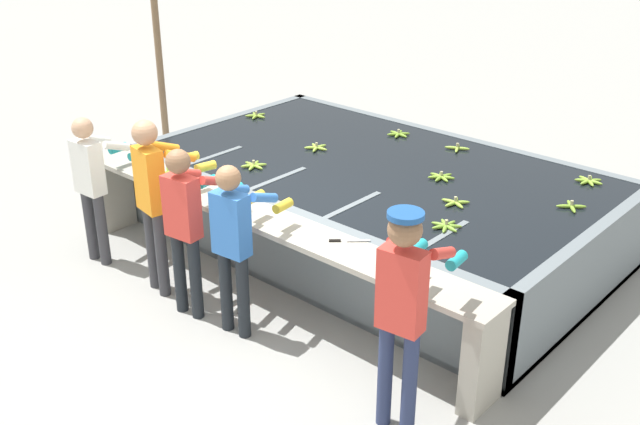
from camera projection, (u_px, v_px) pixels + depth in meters
ground_plane at (245, 307)px, 7.06m from camera, size 80.00×80.00×0.00m
wash_tank at (372, 204)px, 8.17m from camera, size 4.98×2.95×0.89m
work_ledge at (260, 238)px, 6.94m from camera, size 4.98×0.45×0.89m
worker_0 at (92, 177)px, 7.54m from camera, size 0.43×0.72×1.57m
worker_1 at (154, 191)px, 6.93m from camera, size 0.48×0.74×1.74m
worker_2 at (186, 218)px, 6.59m from camera, size 0.46×0.73×1.61m
worker_3 at (234, 236)px, 6.32m from camera, size 0.45×0.72×1.59m
worker_4 at (403, 300)px, 5.11m from camera, size 0.46×0.74×1.75m
banana_bunch_floating_0 at (457, 148)px, 8.43m from camera, size 0.27×0.27×0.08m
banana_bunch_floating_1 at (441, 177)px, 7.64m from camera, size 0.28×0.28×0.08m
banana_bunch_floating_2 at (455, 202)px, 7.05m from camera, size 0.27×0.27×0.08m
banana_bunch_floating_3 at (571, 206)px, 6.97m from camera, size 0.24×0.24×0.08m
banana_bunch_floating_4 at (256, 116)px, 9.54m from camera, size 0.27×0.27×0.08m
banana_bunch_floating_5 at (254, 165)px, 7.93m from camera, size 0.28×0.27×0.08m
banana_bunch_floating_6 at (446, 226)px, 6.58m from camera, size 0.28×0.28×0.08m
banana_bunch_floating_7 at (589, 181)px, 7.54m from camera, size 0.28×0.28×0.08m
banana_bunch_floating_8 at (317, 147)px, 8.44m from camera, size 0.27×0.27×0.08m
banana_bunch_floating_9 at (399, 134)px, 8.88m from camera, size 0.28×0.27×0.08m
banana_bunch_ledge_0 at (171, 172)px, 7.75m from camera, size 0.28×0.28×0.08m
knife_0 at (403, 270)px, 5.87m from camera, size 0.35×0.10×0.02m
knife_1 at (343, 240)px, 6.34m from camera, size 0.28×0.26×0.02m
support_post_left at (159, 53)px, 9.70m from camera, size 0.09×0.09×3.20m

